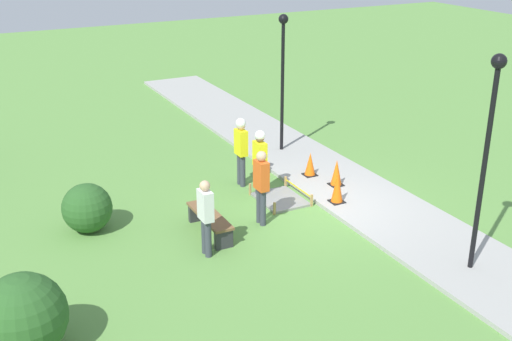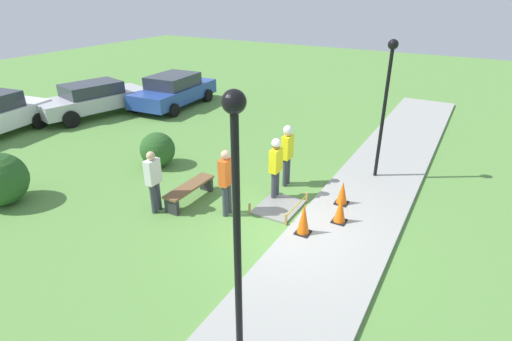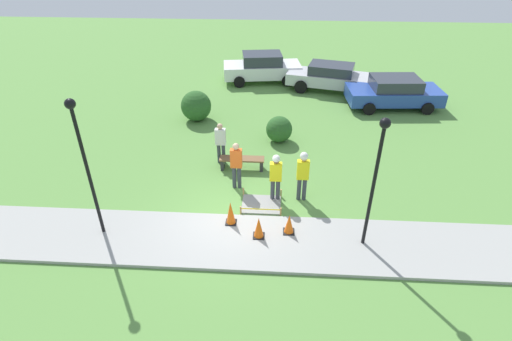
# 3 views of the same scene
# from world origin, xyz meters

# --- Properties ---
(ground_plane) EXTENTS (60.00, 60.00, 0.00)m
(ground_plane) POSITION_xyz_m (0.00, 0.00, 0.00)
(ground_plane) COLOR #5B8E42
(sidewalk) EXTENTS (28.00, 2.38, 0.10)m
(sidewalk) POSITION_xyz_m (0.00, -1.19, 0.05)
(sidewalk) COLOR #9E9E99
(sidewalk) RESTS_ON ground_plane
(wet_concrete_patch) EXTENTS (1.34, 1.08, 0.31)m
(wet_concrete_patch) POSITION_xyz_m (0.93, 0.67, 0.04)
(wet_concrete_patch) COLOR gray
(wet_concrete_patch) RESTS_ON ground_plane
(traffic_cone_near_patch) EXTENTS (0.34, 0.34, 0.78)m
(traffic_cone_near_patch) POSITION_xyz_m (0.03, -0.41, 0.49)
(traffic_cone_near_patch) COLOR black
(traffic_cone_near_patch) RESTS_ON sidewalk
(traffic_cone_far_patch) EXTENTS (0.34, 0.34, 0.70)m
(traffic_cone_far_patch) POSITION_xyz_m (0.93, -0.99, 0.44)
(traffic_cone_far_patch) COLOR black
(traffic_cone_far_patch) RESTS_ON sidewalk
(traffic_cone_sidewalk_edge) EXTENTS (0.34, 0.34, 0.64)m
(traffic_cone_sidewalk_edge) POSITION_xyz_m (1.82, -0.74, 0.41)
(traffic_cone_sidewalk_edge) COLOR black
(traffic_cone_sidewalk_edge) RESTS_ON sidewalk
(park_bench) EXTENTS (1.69, 0.44, 0.48)m
(park_bench) POSITION_xyz_m (0.07, 2.95, 0.33)
(park_bench) COLOR #2D2D33
(park_bench) RESTS_ON ground_plane
(worker_supervisor) EXTENTS (0.40, 0.25, 1.76)m
(worker_supervisor) POSITION_xyz_m (1.37, 1.02, 1.05)
(worker_supervisor) COLOR #383D47
(worker_supervisor) RESTS_ON ground_plane
(worker_assistant) EXTENTS (0.40, 0.27, 1.84)m
(worker_assistant) POSITION_xyz_m (2.26, 1.10, 1.11)
(worker_assistant) COLOR #383D47
(worker_assistant) RESTS_ON ground_plane
(bystander_in_orange_shirt) EXTENTS (0.40, 0.23, 1.78)m
(bystander_in_orange_shirt) POSITION_xyz_m (0.00, 1.69, 1.01)
(bystander_in_orange_shirt) COLOR #383D47
(bystander_in_orange_shirt) RESTS_ON ground_plane
(bystander_in_gray_shirt) EXTENTS (0.40, 0.22, 1.68)m
(bystander_in_gray_shirt) POSITION_xyz_m (-0.78, 3.38, 0.95)
(bystander_in_gray_shirt) COLOR #383D47
(bystander_in_gray_shirt) RESTS_ON ground_plane
(lamppost_near) EXTENTS (0.28, 0.28, 3.99)m
(lamppost_near) POSITION_xyz_m (3.99, -1.07, 2.70)
(lamppost_near) COLOR black
(lamppost_near) RESTS_ON sidewalk
(lamppost_far) EXTENTS (0.28, 0.28, 4.28)m
(lamppost_far) POSITION_xyz_m (-3.80, -1.04, 2.87)
(lamppost_far) COLOR black
(lamppost_far) RESTS_ON sidewalk
(parked_car_blue) EXTENTS (4.74, 2.45, 1.52)m
(parked_car_blue) POSITION_xyz_m (7.17, 9.46, 0.78)
(parked_car_blue) COLOR #28479E
(parked_car_blue) RESTS_ON ground_plane
(parked_car_silver) EXTENTS (5.00, 2.84, 1.48)m
(parked_car_silver) POSITION_xyz_m (4.21, 11.57, 0.78)
(parked_car_silver) COLOR #BCBCC1
(parked_car_silver) RESTS_ON ground_plane
(shrub_rounded_near) EXTENTS (1.12, 1.12, 1.12)m
(shrub_rounded_near) POSITION_xyz_m (1.45, 5.32, 0.56)
(shrub_rounded_near) COLOR #285623
(shrub_rounded_near) RESTS_ON ground_plane
(shrub_rounded_mid) EXTENTS (1.42, 1.42, 1.42)m
(shrub_rounded_mid) POSITION_xyz_m (-2.48, 7.24, 0.71)
(shrub_rounded_mid) COLOR #285623
(shrub_rounded_mid) RESTS_ON ground_plane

